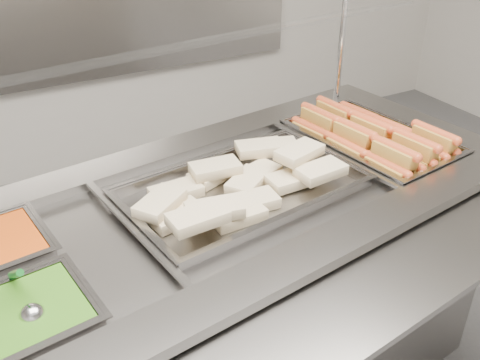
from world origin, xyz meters
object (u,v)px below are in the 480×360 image
steam_counter (228,307)px  pan_hotdogs (370,147)px  sneeze_guard (180,51)px  serving_spoon (30,308)px  pan_wraps (243,193)px

steam_counter → pan_hotdogs: pan_hotdogs is taller
sneeze_guard → serving_spoon: sneeze_guard is taller
steam_counter → pan_wraps: size_ratio=2.71×
steam_counter → pan_wraps: pan_wraps is taller
sneeze_guard → serving_spoon: 0.80m
pan_wraps → pan_hotdogs: bearing=7.7°
pan_wraps → serving_spoon: size_ratio=4.11×
sneeze_guard → serving_spoon: size_ratio=9.46×
steam_counter → serving_spoon: 0.78m
sneeze_guard → serving_spoon: bearing=-141.4°
pan_hotdogs → pan_wraps: bearing=-172.3°
pan_wraps → serving_spoon: 0.69m
sneeze_guard → pan_hotdogs: size_ratio=2.84×
sneeze_guard → pan_hotdogs: bearing=-11.6°
serving_spoon → pan_hotdogs: bearing=14.6°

